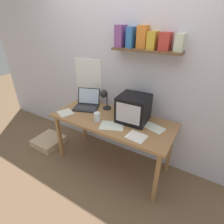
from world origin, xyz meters
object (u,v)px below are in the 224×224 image
juice_glass (97,117)px  loose_paper_near_laptop (65,113)px  open_notebook (154,127)px  printed_handout (112,126)px  corner_desk (112,123)px  desk_lamp (104,96)px  loose_paper_near_monitor (136,137)px  laptop (87,103)px  floor_cushion (49,141)px  crt_monitor (133,109)px

juice_glass → loose_paper_near_laptop: 0.51m
open_notebook → printed_handout: (-0.45, -0.22, 0.00)m
juice_glass → printed_handout: 0.22m
loose_paper_near_laptop → open_notebook: bearing=12.8°
corner_desk → desk_lamp: bearing=142.9°
loose_paper_near_monitor → open_notebook: size_ratio=0.79×
laptop → desk_lamp: 0.31m
corner_desk → desk_lamp: desk_lamp is taller
loose_paper_near_monitor → loose_paper_near_laptop: (-1.07, 0.01, 0.00)m
corner_desk → floor_cushion: 1.32m
laptop → juice_glass: 0.46m
floor_cushion → crt_monitor: bearing=11.7°
crt_monitor → laptop: size_ratio=0.90×
corner_desk → loose_paper_near_laptop: bearing=-163.6°
corner_desk → loose_paper_near_monitor: size_ratio=7.07×
desk_lamp → loose_paper_near_monitor: bearing=-22.3°
crt_monitor → loose_paper_near_monitor: (0.19, -0.30, -0.16)m
loose_paper_near_monitor → loose_paper_near_laptop: size_ratio=0.85×
open_notebook → printed_handout: bearing=-153.7°
corner_desk → open_notebook: (0.53, 0.08, 0.07)m
laptop → loose_paper_near_monitor: bearing=-38.8°
laptop → open_notebook: 1.03m
desk_lamp → printed_handout: bearing=-38.7°
loose_paper_near_laptop → floor_cushion: loose_paper_near_laptop is taller
printed_handout → floor_cushion: printed_handout is taller
printed_handout → loose_paper_near_laptop: (-0.72, -0.04, 0.00)m
juice_glass → loose_paper_near_laptop: juice_glass is taller
printed_handout → loose_paper_near_monitor: bearing=-8.6°
desk_lamp → printed_handout: size_ratio=0.89×
desk_lamp → juice_glass: 0.36m
corner_desk → laptop: (-0.50, 0.12, 0.13)m
laptop → floor_cushion: 1.04m
juice_glass → loose_paper_near_laptop: size_ratio=0.46×
laptop → desk_lamp: bearing=-10.3°
laptop → printed_handout: bearing=-44.5°
crt_monitor → loose_paper_near_monitor: bearing=-61.1°
loose_paper_near_monitor → printed_handout: size_ratio=0.66×
corner_desk → juice_glass: bearing=-131.0°
loose_paper_near_laptop → floor_cushion: bearing=179.4°
juice_glass → loose_paper_near_monitor: juice_glass is taller
floor_cushion → loose_paper_near_monitor: bearing=-0.5°
crt_monitor → desk_lamp: bearing=169.6°
desk_lamp → open_notebook: size_ratio=1.06×
juice_glass → crt_monitor: bearing=34.3°
loose_paper_near_monitor → loose_paper_near_laptop: bearing=179.6°
loose_paper_near_laptop → juice_glass: bearing=4.4°
open_notebook → floor_cushion: (-1.67, -0.26, -0.69)m
desk_lamp → loose_paper_near_monitor: (0.65, -0.36, -0.21)m
printed_handout → floor_cushion: (-1.23, -0.04, -0.69)m
loose_paper_near_laptop → desk_lamp: bearing=40.8°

